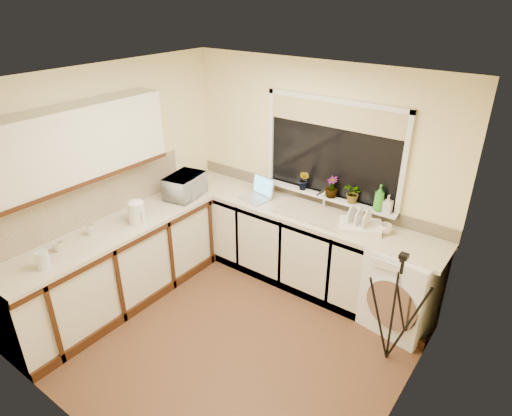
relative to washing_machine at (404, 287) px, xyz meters
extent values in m
plane|color=brown|center=(-1.26, -1.15, -0.45)|extent=(3.20, 3.20, 0.00)
plane|color=white|center=(-1.26, -1.15, 2.00)|extent=(3.20, 3.20, 0.00)
plane|color=#FBE7A7|center=(-1.26, 0.35, 0.78)|extent=(3.20, 0.00, 3.20)
plane|color=#FBE7A7|center=(-1.26, -2.65, 0.78)|extent=(3.20, 0.00, 3.20)
plane|color=#FBE7A7|center=(-2.86, -1.15, 0.78)|extent=(0.00, 3.00, 3.00)
plane|color=#FBE7A7|center=(0.34, -1.15, 0.78)|extent=(0.00, 3.00, 3.00)
cube|color=silver|center=(-1.58, 0.05, -0.02)|extent=(2.55, 0.60, 0.86)
cube|color=silver|center=(-2.56, -1.45, -0.02)|extent=(0.54, 2.40, 0.86)
cube|color=beige|center=(-1.26, 0.05, 0.43)|extent=(3.20, 0.60, 0.04)
cube|color=beige|center=(-2.56, -1.45, 0.43)|extent=(0.60, 2.40, 0.04)
cube|color=silver|center=(-2.70, -1.60, 1.35)|extent=(0.28, 1.90, 0.70)
cube|color=beige|center=(-2.84, -1.45, 0.68)|extent=(0.02, 2.40, 0.45)
cube|color=beige|center=(-1.26, 0.34, 0.52)|extent=(3.20, 0.02, 0.14)
cube|color=black|center=(-1.06, 0.33, 1.10)|extent=(1.50, 0.02, 1.00)
cube|color=tan|center=(-1.06, 0.31, 1.48)|extent=(1.50, 0.02, 0.25)
cube|color=white|center=(-1.06, 0.28, 0.59)|extent=(1.60, 0.14, 0.03)
cube|color=tan|center=(-1.06, 0.05, 0.47)|extent=(0.82, 0.46, 0.03)
cylinder|color=silver|center=(-1.06, 0.23, 0.57)|extent=(0.03, 0.03, 0.24)
cube|color=white|center=(0.00, 0.00, 0.00)|extent=(0.71, 0.70, 0.89)
cube|color=#AAAAB2|center=(-1.82, -0.03, 0.46)|extent=(0.38, 0.30, 0.02)
cube|color=#5CC0FC|center=(-1.79, 0.11, 0.59)|extent=(0.34, 0.12, 0.23)
cylinder|color=silver|center=(-2.45, -1.20, 0.57)|extent=(0.17, 0.17, 0.23)
cube|color=white|center=(-0.54, 0.04, 0.49)|extent=(0.51, 0.46, 0.06)
cylinder|color=silver|center=(-2.46, -2.23, 0.54)|extent=(0.11, 0.11, 0.16)
cylinder|color=white|center=(-2.62, -1.63, 0.51)|extent=(0.08, 0.08, 0.11)
imported|color=white|center=(-2.51, -0.44, 0.59)|extent=(0.41, 0.53, 0.26)
imported|color=#999999|center=(-1.33, 0.24, 0.72)|extent=(0.14, 0.12, 0.23)
imported|color=#999999|center=(-0.99, 0.26, 0.72)|extent=(0.17, 0.17, 0.24)
imported|color=#999999|center=(-0.74, 0.27, 0.71)|extent=(0.25, 0.24, 0.22)
imported|color=green|center=(-0.46, 0.26, 0.74)|extent=(0.13, 0.13, 0.28)
imported|color=#999999|center=(-0.37, 0.27, 0.70)|extent=(0.09, 0.09, 0.19)
imported|color=silver|center=(-0.31, 0.11, 0.51)|extent=(0.15, 0.15, 0.10)
imported|color=beige|center=(-2.61, -2.00, 0.50)|extent=(0.12, 0.12, 0.09)
camera|label=1|loc=(0.94, -3.73, 2.64)|focal=31.18mm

